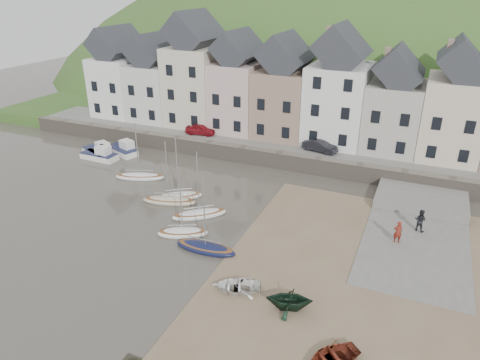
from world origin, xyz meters
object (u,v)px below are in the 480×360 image
at_px(car_right, 320,146).
at_px(sailboat_0, 140,176).
at_px(rowboat_red, 332,357).
at_px(person_red, 398,232).
at_px(car_left, 201,129).
at_px(rowboat_white, 236,286).
at_px(person_dark, 420,220).
at_px(rowboat_green, 289,299).

bearing_deg(car_right, sailboat_0, 138.33).
height_order(rowboat_red, person_red, person_red).
bearing_deg(car_left, rowboat_white, -153.56).
bearing_deg(sailboat_0, rowboat_red, -34.02).
xyz_separation_m(sailboat_0, person_red, (26.04, -2.38, 0.79)).
distance_m(person_dark, car_right, 15.80).
height_order(rowboat_green, person_dark, person_dark).
relative_size(sailboat_0, rowboat_red, 2.00).
height_order(rowboat_red, car_left, car_left).
bearing_deg(car_right, rowboat_red, -150.77).
distance_m(rowboat_red, person_dark, 16.85).
height_order(sailboat_0, car_left, sailboat_0).
bearing_deg(rowboat_green, person_dark, 135.91).
relative_size(rowboat_red, car_left, 0.84).
height_order(rowboat_green, rowboat_red, rowboat_green).
distance_m(sailboat_0, rowboat_white, 21.06).
xyz_separation_m(person_red, person_dark, (1.51, 2.62, 0.03)).
bearing_deg(car_left, car_right, -96.41).
relative_size(car_left, car_right, 0.95).
xyz_separation_m(sailboat_0, car_left, (1.24, 11.31, 1.98)).
relative_size(rowboat_white, rowboat_green, 1.12).
bearing_deg(rowboat_white, car_left, -169.32).
xyz_separation_m(person_red, car_right, (-9.71, 13.69, 1.20)).
distance_m(rowboat_green, rowboat_red, 4.67).
distance_m(rowboat_white, rowboat_green, 3.83).
height_order(sailboat_0, car_right, sailboat_0).
height_order(rowboat_green, car_right, car_right).
bearing_deg(car_right, rowboat_white, -165.32).
height_order(rowboat_green, person_red, person_red).
distance_m(sailboat_0, person_dark, 27.56).
relative_size(rowboat_white, rowboat_red, 1.03).
relative_size(person_red, car_right, 0.47).
bearing_deg(car_left, rowboat_green, -148.06).
relative_size(rowboat_red, person_dark, 1.64).
bearing_deg(car_left, rowboat_red, -146.81).
xyz_separation_m(rowboat_green, person_dark, (6.98, 13.35, 0.25)).
distance_m(sailboat_0, rowboat_green, 24.40).
height_order(person_red, car_right, car_right).
height_order(rowboat_white, rowboat_red, rowboat_white).
xyz_separation_m(rowboat_white, car_left, (-15.53, 24.05, 1.84)).
xyz_separation_m(person_red, car_left, (-24.79, 13.69, 1.19)).
bearing_deg(rowboat_green, sailboat_0, -139.02).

